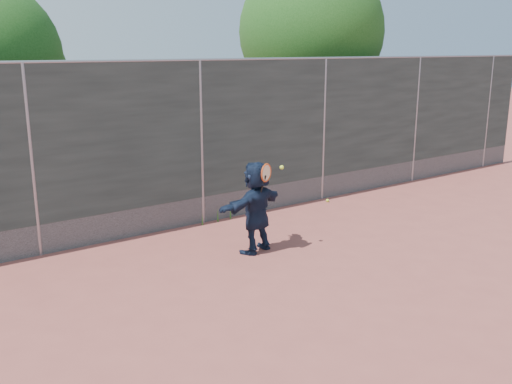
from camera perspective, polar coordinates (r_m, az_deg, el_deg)
ground at (r=8.19m, az=7.40°, el=-8.94°), size 80.00×80.00×0.00m
player at (r=9.09m, az=0.00°, el=-1.51°), size 1.44×0.77×1.48m
ball_ground at (r=12.28m, az=7.17°, el=-0.85°), size 0.07×0.07×0.07m
fence at (r=10.48m, az=-5.49°, el=5.26°), size 20.00×0.06×3.03m
swing_action at (r=8.84m, az=1.16°, el=1.88°), size 0.50×0.15×0.51m
tree_right at (r=14.95m, az=5.94°, el=15.25°), size 3.78×3.60×5.39m
weed_clump at (r=10.85m, az=-3.66°, el=-2.24°), size 0.68×0.07×0.30m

